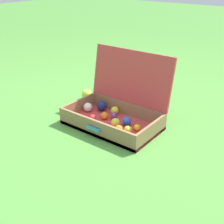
# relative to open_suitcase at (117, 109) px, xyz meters

# --- Properties ---
(ground_plane) EXTENTS (16.00, 16.00, 0.00)m
(ground_plane) POSITION_rel_open_suitcase_xyz_m (0.09, -0.06, -0.11)
(ground_plane) COLOR #4C8C38
(open_suitcase) EXTENTS (0.66, 0.48, 0.50)m
(open_suitcase) POSITION_rel_open_suitcase_xyz_m (0.00, 0.00, 0.00)
(open_suitcase) COLOR #B23838
(open_suitcase) RESTS_ON ground
(stray_ball_on_grass) EXTENTS (0.09, 0.09, 0.09)m
(stray_ball_on_grass) POSITION_rel_open_suitcase_xyz_m (-0.47, 0.19, -0.07)
(stray_ball_on_grass) COLOR #CCDB38
(stray_ball_on_grass) RESTS_ON ground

